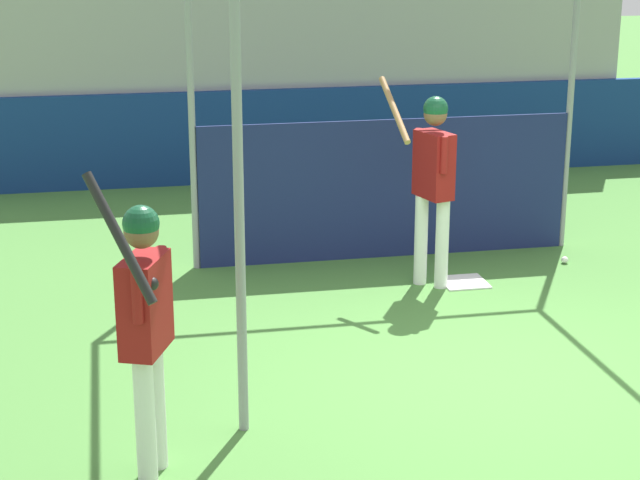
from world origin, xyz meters
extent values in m
plane|color=#477F38|center=(0.00, 0.00, 0.00)|extent=(60.00, 60.00, 0.00)
cube|color=navy|center=(0.00, 6.79, 0.63)|extent=(24.00, 0.12, 1.27)
cube|color=#9E9E99|center=(0.00, 8.05, 1.26)|extent=(8.70, 2.40, 2.52)
cube|color=#195B33|center=(-3.58, 7.25, 1.32)|extent=(0.45, 0.40, 0.10)
cube|color=#195B33|center=(-3.58, 7.43, 1.55)|extent=(0.45, 0.06, 0.40)
cube|color=#195B33|center=(-3.03, 7.25, 1.32)|extent=(0.45, 0.40, 0.10)
cube|color=#195B33|center=(-3.03, 7.43, 1.55)|extent=(0.45, 0.06, 0.40)
cube|color=#195B33|center=(-2.48, 7.25, 1.32)|extent=(0.45, 0.40, 0.10)
cube|color=#195B33|center=(-2.48, 7.43, 1.55)|extent=(0.45, 0.06, 0.40)
cube|color=#195B33|center=(-1.92, 7.25, 1.32)|extent=(0.45, 0.40, 0.10)
cube|color=#195B33|center=(-1.92, 7.43, 1.55)|extent=(0.45, 0.06, 0.40)
cube|color=#195B33|center=(-1.38, 7.25, 1.32)|extent=(0.45, 0.40, 0.10)
cube|color=#195B33|center=(-1.38, 7.43, 1.55)|extent=(0.45, 0.06, 0.40)
cube|color=#195B33|center=(-0.83, 7.25, 1.32)|extent=(0.45, 0.40, 0.10)
cube|color=#195B33|center=(-0.83, 7.43, 1.55)|extent=(0.45, 0.06, 0.40)
cube|color=#195B33|center=(-0.27, 7.25, 1.32)|extent=(0.45, 0.40, 0.10)
cube|color=#195B33|center=(-0.27, 7.43, 1.55)|extent=(0.45, 0.06, 0.40)
cube|color=#195B33|center=(0.28, 7.25, 1.32)|extent=(0.45, 0.40, 0.10)
cube|color=#195B33|center=(0.28, 7.43, 1.55)|extent=(0.45, 0.06, 0.40)
cube|color=#195B33|center=(0.83, 7.25, 1.32)|extent=(0.45, 0.40, 0.10)
cube|color=#195B33|center=(0.83, 7.43, 1.55)|extent=(0.45, 0.06, 0.40)
cube|color=#195B33|center=(1.38, 7.25, 1.32)|extent=(0.45, 0.40, 0.10)
cube|color=#195B33|center=(1.38, 7.43, 1.55)|extent=(0.45, 0.06, 0.40)
cube|color=#195B33|center=(1.92, 7.25, 1.32)|extent=(0.45, 0.40, 0.10)
cube|color=#195B33|center=(1.92, 7.43, 1.55)|extent=(0.45, 0.06, 0.40)
cube|color=#195B33|center=(2.48, 7.25, 1.32)|extent=(0.45, 0.40, 0.10)
cube|color=#195B33|center=(2.48, 7.43, 1.55)|extent=(0.45, 0.06, 0.40)
cube|color=#195B33|center=(3.03, 7.25, 1.32)|extent=(0.45, 0.40, 0.10)
cube|color=#195B33|center=(3.03, 7.43, 1.55)|extent=(0.45, 0.06, 0.40)
cube|color=#195B33|center=(3.58, 7.25, 1.32)|extent=(0.45, 0.40, 0.10)
cube|color=#195B33|center=(3.58, 7.43, 1.55)|extent=(0.45, 0.06, 0.40)
cube|color=#195B33|center=(-3.58, 8.05, 1.72)|extent=(0.45, 0.40, 0.10)
cube|color=#195B33|center=(-3.58, 8.23, 1.95)|extent=(0.45, 0.06, 0.40)
cube|color=#195B33|center=(-3.03, 8.05, 1.72)|extent=(0.45, 0.40, 0.10)
cube|color=#195B33|center=(-3.03, 8.23, 1.95)|extent=(0.45, 0.06, 0.40)
cube|color=#195B33|center=(-2.48, 8.05, 1.72)|extent=(0.45, 0.40, 0.10)
cube|color=#195B33|center=(-2.48, 8.23, 1.95)|extent=(0.45, 0.06, 0.40)
cube|color=#195B33|center=(-1.92, 8.05, 1.72)|extent=(0.45, 0.40, 0.10)
cube|color=#195B33|center=(-1.92, 8.23, 1.95)|extent=(0.45, 0.06, 0.40)
cube|color=#195B33|center=(-1.38, 8.05, 1.72)|extent=(0.45, 0.40, 0.10)
cube|color=#195B33|center=(-1.38, 8.23, 1.95)|extent=(0.45, 0.06, 0.40)
cube|color=#195B33|center=(-0.83, 8.05, 1.72)|extent=(0.45, 0.40, 0.10)
cube|color=#195B33|center=(-0.83, 8.23, 1.95)|extent=(0.45, 0.06, 0.40)
cube|color=#195B33|center=(-0.27, 8.05, 1.72)|extent=(0.45, 0.40, 0.10)
cube|color=#195B33|center=(-0.27, 8.23, 1.95)|extent=(0.45, 0.06, 0.40)
cube|color=#195B33|center=(0.28, 8.05, 1.72)|extent=(0.45, 0.40, 0.10)
cube|color=#195B33|center=(0.28, 8.23, 1.95)|extent=(0.45, 0.06, 0.40)
cube|color=#195B33|center=(0.83, 8.05, 1.72)|extent=(0.45, 0.40, 0.10)
cube|color=#195B33|center=(0.83, 8.23, 1.95)|extent=(0.45, 0.06, 0.40)
cube|color=#195B33|center=(1.38, 8.05, 1.72)|extent=(0.45, 0.40, 0.10)
cube|color=#195B33|center=(1.38, 8.23, 1.95)|extent=(0.45, 0.06, 0.40)
cube|color=#195B33|center=(1.92, 8.05, 1.72)|extent=(0.45, 0.40, 0.10)
cube|color=#195B33|center=(1.92, 8.23, 1.95)|extent=(0.45, 0.06, 0.40)
cube|color=#195B33|center=(2.48, 8.05, 1.72)|extent=(0.45, 0.40, 0.10)
cube|color=#195B33|center=(2.48, 8.23, 1.95)|extent=(0.45, 0.06, 0.40)
cube|color=#195B33|center=(3.03, 8.05, 1.72)|extent=(0.45, 0.40, 0.10)
cube|color=#195B33|center=(3.03, 8.23, 1.95)|extent=(0.45, 0.06, 0.40)
cube|color=#195B33|center=(3.58, 8.05, 1.72)|extent=(0.45, 0.40, 0.10)
cube|color=#195B33|center=(3.58, 8.23, 1.95)|extent=(0.45, 0.06, 0.40)
cube|color=#195B33|center=(-3.58, 8.85, 2.12)|extent=(0.45, 0.40, 0.10)
cube|color=#195B33|center=(-3.03, 8.85, 2.12)|extent=(0.45, 0.40, 0.10)
cube|color=#195B33|center=(-2.48, 8.85, 2.12)|extent=(0.45, 0.40, 0.10)
cube|color=#195B33|center=(-1.92, 8.85, 2.12)|extent=(0.45, 0.40, 0.10)
cube|color=#195B33|center=(-1.38, 8.85, 2.12)|extent=(0.45, 0.40, 0.10)
cube|color=#195B33|center=(-0.83, 8.85, 2.12)|extent=(0.45, 0.40, 0.10)
cube|color=#195B33|center=(-0.27, 8.85, 2.12)|extent=(0.45, 0.40, 0.10)
cube|color=#195B33|center=(0.28, 8.85, 2.12)|extent=(0.45, 0.40, 0.10)
cube|color=#195B33|center=(0.83, 8.85, 2.12)|extent=(0.45, 0.40, 0.10)
cube|color=#195B33|center=(1.38, 8.85, 2.12)|extent=(0.45, 0.40, 0.10)
cube|color=#195B33|center=(1.92, 8.85, 2.12)|extent=(0.45, 0.40, 0.10)
cube|color=#195B33|center=(2.48, 8.85, 2.12)|extent=(0.45, 0.40, 0.10)
cube|color=#195B33|center=(3.03, 8.85, 2.12)|extent=(0.45, 0.40, 0.10)
cube|color=#195B33|center=(3.58, 8.85, 2.12)|extent=(0.45, 0.40, 0.10)
cylinder|color=gray|center=(-2.09, -0.61, 1.51)|extent=(0.07, 0.07, 3.02)
cylinder|color=gray|center=(-2.09, 3.13, 1.51)|extent=(0.07, 0.07, 3.02)
cylinder|color=gray|center=(1.95, 3.13, 1.51)|extent=(0.07, 0.07, 3.02)
cube|color=navy|center=(-0.07, 3.11, 0.74)|extent=(3.97, 0.03, 1.49)
cube|color=white|center=(0.48, 2.12, 0.01)|extent=(0.44, 0.44, 0.02)
cylinder|color=white|center=(0.21, 2.04, 0.45)|extent=(0.16, 0.16, 0.90)
cylinder|color=white|center=(0.04, 2.19, 0.45)|extent=(0.16, 0.16, 0.90)
cube|color=maroon|center=(0.13, 2.12, 1.22)|extent=(0.33, 0.47, 0.64)
sphere|color=brown|center=(0.13, 2.12, 1.71)|extent=(0.23, 0.23, 0.23)
sphere|color=#144C2D|center=(0.13, 2.12, 1.76)|extent=(0.24, 0.24, 0.24)
cylinder|color=maroon|center=(0.15, 1.89, 1.36)|extent=(0.09, 0.09, 0.35)
cylinder|color=maroon|center=(0.03, 2.32, 1.36)|extent=(0.09, 0.09, 0.35)
cylinder|color=#AD7F4C|center=(-0.23, 2.28, 1.74)|extent=(0.14, 0.75, 0.55)
sphere|color=#AD7F4C|center=(0.12, 2.31, 1.49)|extent=(0.08, 0.08, 0.08)
cylinder|color=white|center=(-2.72, -1.04, 0.44)|extent=(0.17, 0.17, 0.87)
cylinder|color=white|center=(-2.80, -1.22, 0.44)|extent=(0.17, 0.17, 0.87)
cube|color=maroon|center=(-2.76, -1.13, 1.18)|extent=(0.37, 0.50, 0.62)
sphere|color=brown|center=(-2.76, -1.13, 1.66)|extent=(0.22, 0.22, 0.22)
sphere|color=#144C2D|center=(-2.76, -1.13, 1.70)|extent=(0.23, 0.23, 0.23)
cylinder|color=maroon|center=(-2.63, -0.93, 1.32)|extent=(0.09, 0.09, 0.34)
cylinder|color=maroon|center=(-2.81, -1.36, 1.32)|extent=(0.09, 0.09, 0.34)
cylinder|color=black|center=(-2.89, -1.46, 1.72)|extent=(0.41, 0.43, 0.73)
sphere|color=black|center=(-2.72, -1.29, 1.37)|extent=(0.08, 0.08, 0.08)
sphere|color=white|center=(1.72, 2.51, 0.04)|extent=(0.07, 0.07, 0.07)
camera|label=1|loc=(-2.93, -7.48, 3.49)|focal=60.00mm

